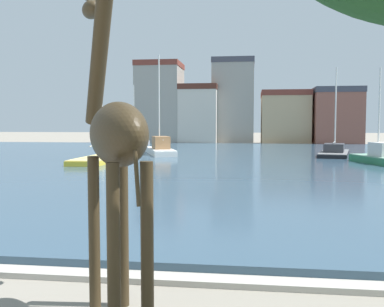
% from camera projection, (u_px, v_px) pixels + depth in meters
% --- Properties ---
extents(harbor_water, '(77.73, 54.25, 0.29)m').
position_uv_depth(harbor_water, '(234.00, 160.00, 35.63)').
color(harbor_water, '#334C60').
rests_on(harbor_water, ground).
extents(quay_edge_coping, '(77.73, 0.50, 0.12)m').
position_uv_depth(quay_edge_coping, '(178.00, 279.00, 8.56)').
color(quay_edge_coping, '#ADA89E').
rests_on(quay_edge_coping, ground).
extents(giraffe_statue, '(2.05, 2.86, 5.46)m').
position_uv_depth(giraffe_statue, '(115.00, 141.00, 6.77)').
color(giraffe_statue, '#382B19').
rests_on(giraffe_statue, ground).
extents(sailboat_black, '(4.17, 9.41, 7.94)m').
position_uv_depth(sailboat_black, '(335.00, 153.00, 39.10)').
color(sailboat_black, black).
rests_on(sailboat_black, ground).
extents(sailboat_grey, '(3.38, 6.76, 7.97)m').
position_uv_depth(sailboat_grey, '(134.00, 143.00, 57.22)').
color(sailboat_grey, '#939399').
rests_on(sailboat_grey, ground).
extents(sailboat_yellow, '(2.29, 9.07, 8.49)m').
position_uv_depth(sailboat_yellow, '(104.00, 160.00, 33.12)').
color(sailboat_yellow, gold).
rests_on(sailboat_yellow, ground).
extents(sailboat_green, '(3.50, 6.24, 6.93)m').
position_uv_depth(sailboat_green, '(378.00, 159.00, 31.15)').
color(sailboat_green, '#236B42').
rests_on(sailboat_green, ground).
extents(sailboat_white, '(4.61, 8.98, 9.28)m').
position_uv_depth(sailboat_white, '(159.00, 150.00, 40.73)').
color(sailboat_white, white).
rests_on(sailboat_white, ground).
extents(townhouse_end_terrace, '(6.51, 7.04, 12.17)m').
position_uv_depth(townhouse_end_terrace, '(160.00, 103.00, 66.95)').
color(townhouse_end_terrace, gray).
rests_on(townhouse_end_terrace, ground).
extents(townhouse_tall_gabled, '(7.94, 7.43, 8.73)m').
position_uv_depth(townhouse_tall_gabled, '(192.00, 115.00, 66.69)').
color(townhouse_tall_gabled, beige).
rests_on(townhouse_tall_gabled, ground).
extents(townhouse_wide_warehouse, '(6.23, 7.14, 12.68)m').
position_uv_depth(townhouse_wide_warehouse, '(233.00, 102.00, 67.49)').
color(townhouse_wide_warehouse, gray).
rests_on(townhouse_wide_warehouse, ground).
extents(townhouse_corner_house, '(7.04, 7.89, 7.83)m').
position_uv_depth(townhouse_corner_house, '(285.00, 118.00, 66.12)').
color(townhouse_corner_house, tan).
rests_on(townhouse_corner_house, ground).
extents(townhouse_narrow_midrow, '(6.61, 5.95, 8.11)m').
position_uv_depth(townhouse_narrow_midrow, '(337.00, 116.00, 62.86)').
color(townhouse_narrow_midrow, '#8E5142').
rests_on(townhouse_narrow_midrow, ground).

